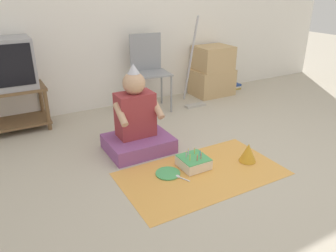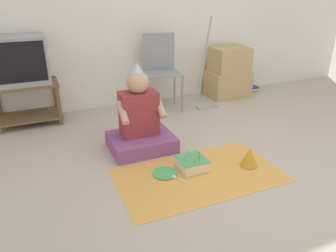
{
  "view_description": "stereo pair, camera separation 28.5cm",
  "coord_description": "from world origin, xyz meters",
  "px_view_note": "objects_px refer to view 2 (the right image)",
  "views": [
    {
      "loc": [
        -1.85,
        -1.72,
        1.49
      ],
      "look_at": [
        -0.57,
        0.56,
        0.35
      ],
      "focal_mm": 35.0,
      "sensor_mm": 36.0,
      "label": 1
    },
    {
      "loc": [
        -1.59,
        -1.85,
        1.49
      ],
      "look_at": [
        -0.57,
        0.56,
        0.35
      ],
      "focal_mm": 35.0,
      "sensor_mm": 36.0,
      "label": 2
    }
  ],
  "objects_px": {
    "folding_chair": "(161,66)",
    "book_pile": "(251,89)",
    "dust_mop": "(206,82)",
    "person_seated": "(140,123)",
    "birthday_cake": "(192,163)",
    "paper_plate": "(165,173)",
    "party_hat_blue": "(250,157)",
    "tv": "(20,60)",
    "cardboard_box_stack": "(228,73)"
  },
  "relations": [
    {
      "from": "folding_chair",
      "to": "dust_mop",
      "type": "xyz_separation_m",
      "value": [
        0.55,
        -0.19,
        -0.22
      ]
    },
    {
      "from": "folding_chair",
      "to": "book_pile",
      "type": "height_order",
      "value": "folding_chair"
    },
    {
      "from": "cardboard_box_stack",
      "to": "book_pile",
      "type": "height_order",
      "value": "cardboard_box_stack"
    },
    {
      "from": "book_pile",
      "to": "cardboard_box_stack",
      "type": "bearing_deg",
      "value": -175.45
    },
    {
      "from": "person_seated",
      "to": "party_hat_blue",
      "type": "relative_size",
      "value": 4.89
    },
    {
      "from": "book_pile",
      "to": "party_hat_blue",
      "type": "height_order",
      "value": "party_hat_blue"
    },
    {
      "from": "cardboard_box_stack",
      "to": "folding_chair",
      "type": "bearing_deg",
      "value": -176.71
    },
    {
      "from": "cardboard_box_stack",
      "to": "birthday_cake",
      "type": "height_order",
      "value": "cardboard_box_stack"
    },
    {
      "from": "folding_chair",
      "to": "book_pile",
      "type": "relative_size",
      "value": 5.13
    },
    {
      "from": "dust_mop",
      "to": "paper_plate",
      "type": "distance_m",
      "value": 1.8
    },
    {
      "from": "cardboard_box_stack",
      "to": "party_hat_blue",
      "type": "bearing_deg",
      "value": -116.85
    },
    {
      "from": "tv",
      "to": "party_hat_blue",
      "type": "height_order",
      "value": "tv"
    },
    {
      "from": "birthday_cake",
      "to": "party_hat_blue",
      "type": "bearing_deg",
      "value": -17.55
    },
    {
      "from": "folding_chair",
      "to": "person_seated",
      "type": "distance_m",
      "value": 1.21
    },
    {
      "from": "birthday_cake",
      "to": "person_seated",
      "type": "bearing_deg",
      "value": 116.57
    },
    {
      "from": "book_pile",
      "to": "paper_plate",
      "type": "bearing_deg",
      "value": -141.8
    },
    {
      "from": "book_pile",
      "to": "party_hat_blue",
      "type": "relative_size",
      "value": 1.06
    },
    {
      "from": "book_pile",
      "to": "paper_plate",
      "type": "height_order",
      "value": "book_pile"
    },
    {
      "from": "book_pile",
      "to": "paper_plate",
      "type": "distance_m",
      "value": 2.67
    },
    {
      "from": "party_hat_blue",
      "to": "folding_chair",
      "type": "bearing_deg",
      "value": 94.94
    },
    {
      "from": "book_pile",
      "to": "birthday_cake",
      "type": "distance_m",
      "value": 2.48
    },
    {
      "from": "tv",
      "to": "dust_mop",
      "type": "xyz_separation_m",
      "value": [
        2.14,
        -0.28,
        -0.41
      ]
    },
    {
      "from": "person_seated",
      "to": "tv",
      "type": "bearing_deg",
      "value": 131.77
    },
    {
      "from": "birthday_cake",
      "to": "paper_plate",
      "type": "bearing_deg",
      "value": 178.33
    },
    {
      "from": "tv",
      "to": "party_hat_blue",
      "type": "distance_m",
      "value": 2.59
    },
    {
      "from": "person_seated",
      "to": "birthday_cake",
      "type": "xyz_separation_m",
      "value": [
        0.28,
        -0.56,
        -0.2
      ]
    },
    {
      "from": "tv",
      "to": "folding_chair",
      "type": "bearing_deg",
      "value": -3.16
    },
    {
      "from": "folding_chair",
      "to": "party_hat_blue",
      "type": "relative_size",
      "value": 5.44
    },
    {
      "from": "dust_mop",
      "to": "tv",
      "type": "bearing_deg",
      "value": 172.57
    },
    {
      "from": "birthday_cake",
      "to": "party_hat_blue",
      "type": "xyz_separation_m",
      "value": [
        0.49,
        -0.15,
        0.04
      ]
    },
    {
      "from": "birthday_cake",
      "to": "paper_plate",
      "type": "xyz_separation_m",
      "value": [
        -0.25,
        0.01,
        -0.04
      ]
    },
    {
      "from": "dust_mop",
      "to": "party_hat_blue",
      "type": "xyz_separation_m",
      "value": [
        -0.4,
        -1.53,
        -0.23
      ]
    },
    {
      "from": "folding_chair",
      "to": "party_hat_blue",
      "type": "xyz_separation_m",
      "value": [
        0.15,
        -1.72,
        -0.46
      ]
    },
    {
      "from": "tv",
      "to": "person_seated",
      "type": "xyz_separation_m",
      "value": [
        0.97,
        -1.09,
        -0.48
      ]
    },
    {
      "from": "cardboard_box_stack",
      "to": "person_seated",
      "type": "distance_m",
      "value": 1.98
    },
    {
      "from": "dust_mop",
      "to": "book_pile",
      "type": "height_order",
      "value": "dust_mop"
    },
    {
      "from": "tv",
      "to": "paper_plate",
      "type": "bearing_deg",
      "value": -58.7
    },
    {
      "from": "dust_mop",
      "to": "person_seated",
      "type": "distance_m",
      "value": 1.42
    },
    {
      "from": "folding_chair",
      "to": "book_pile",
      "type": "distance_m",
      "value": 1.59
    },
    {
      "from": "folding_chair",
      "to": "book_pile",
      "type": "xyz_separation_m",
      "value": [
        1.51,
        0.1,
        -0.51
      ]
    },
    {
      "from": "tv",
      "to": "dust_mop",
      "type": "height_order",
      "value": "dust_mop"
    },
    {
      "from": "cardboard_box_stack",
      "to": "dust_mop",
      "type": "bearing_deg",
      "value": -153.46
    },
    {
      "from": "dust_mop",
      "to": "birthday_cake",
      "type": "bearing_deg",
      "value": -122.76
    },
    {
      "from": "cardboard_box_stack",
      "to": "birthday_cake",
      "type": "xyz_separation_m",
      "value": [
        -1.39,
        -1.62,
        -0.28
      ]
    },
    {
      "from": "folding_chair",
      "to": "party_hat_blue",
      "type": "bearing_deg",
      "value": -85.06
    },
    {
      "from": "tv",
      "to": "book_pile",
      "type": "relative_size",
      "value": 3.04
    },
    {
      "from": "folding_chair",
      "to": "birthday_cake",
      "type": "distance_m",
      "value": 1.67
    },
    {
      "from": "cardboard_box_stack",
      "to": "party_hat_blue",
      "type": "height_order",
      "value": "cardboard_box_stack"
    },
    {
      "from": "folding_chair",
      "to": "party_hat_blue",
      "type": "height_order",
      "value": "folding_chair"
    },
    {
      "from": "folding_chair",
      "to": "paper_plate",
      "type": "height_order",
      "value": "folding_chair"
    }
  ]
}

